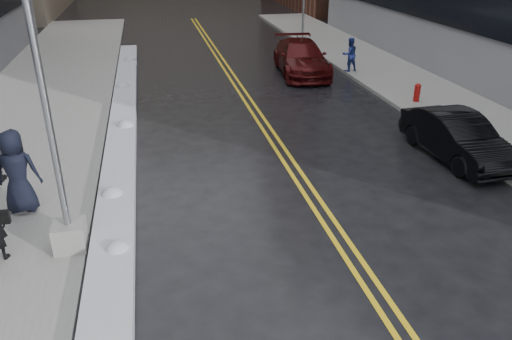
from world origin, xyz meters
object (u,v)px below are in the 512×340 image
pedestrian_c (17,172)px  car_maroon (301,58)px  lamppost (53,144)px  pedestrian_east (350,54)px  fire_hydrant (417,91)px  car_black (457,137)px

pedestrian_c → car_maroon: (10.52, 11.85, -0.39)m
pedestrian_c → lamppost: bearing=129.1°
pedestrian_east → car_maroon: pedestrian_east is taller
lamppost → pedestrian_c: size_ratio=3.72×
fire_hydrant → lamppost: bearing=-147.0°
lamppost → car_maroon: bearing=56.2°
lamppost → car_maroon: lamppost is taller
pedestrian_c → car_maroon: bearing=-126.4°
fire_hydrant → pedestrian_c: size_ratio=0.36×
lamppost → car_black: (10.80, 2.87, -1.84)m
lamppost → pedestrian_c: (-1.30, 1.94, -1.36)m
fire_hydrant → car_black: 5.35m
pedestrian_east → car_black: size_ratio=0.38×
fire_hydrant → pedestrian_east: (-0.80, 5.25, 0.40)m
car_black → pedestrian_c: bearing=-178.5°
car_black → fire_hydrant: bearing=70.8°
fire_hydrant → car_black: bearing=-106.3°
lamppost → pedestrian_c: 2.70m
car_black → lamppost: bearing=-168.0°
fire_hydrant → pedestrian_c: bearing=-156.0°
lamppost → pedestrian_east: bearing=49.0°
pedestrian_east → car_black: bearing=78.5°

